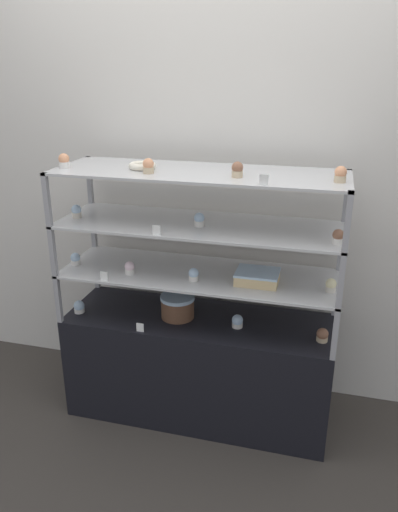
{
  "coord_description": "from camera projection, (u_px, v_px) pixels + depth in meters",
  "views": [
    {
      "loc": [
        0.57,
        -2.15,
        1.75
      ],
      "look_at": [
        0.0,
        0.0,
        0.89
      ],
      "focal_mm": 35.0,
      "sensor_mm": 36.0,
      "label": 1
    }
  ],
  "objects": [
    {
      "name": "cupcake_4",
      "position": [
        130.0,
        268.0,
        2.4
      ],
      "size": [
        0.05,
        0.05,
        0.06
      ],
      "color": "white",
      "rests_on": "display_riser_lower"
    },
    {
      "name": "cupcake_8",
      "position": [
        199.0,
        220.0,
        2.28
      ],
      "size": [
        0.05,
        0.05,
        0.06
      ],
      "color": "white",
      "rests_on": "display_riser_middle"
    },
    {
      "name": "cupcake_0",
      "position": [
        79.0,
        307.0,
        2.56
      ],
      "size": [
        0.05,
        0.05,
        0.06
      ],
      "color": "white",
      "rests_on": "display_base"
    },
    {
      "name": "sheet_cake_frosted",
      "position": [
        257.0,
        277.0,
        2.3
      ],
      "size": [
        0.2,
        0.16,
        0.06
      ],
      "color": "#DBBC84",
      "rests_on": "display_riser_lower"
    },
    {
      "name": "cupcake_12",
      "position": [
        237.0,
        170.0,
        2.11
      ],
      "size": [
        0.05,
        0.05,
        0.07
      ],
      "color": "#CCB28C",
      "rests_on": "display_riser_upper"
    },
    {
      "name": "layer_cake_centerpiece",
      "position": [
        178.0,
        306.0,
        2.5
      ],
      "size": [
        0.17,
        0.17,
        0.12
      ],
      "color": "brown",
      "rests_on": "display_base"
    },
    {
      "name": "cupcake_6",
      "position": [
        331.0,
        285.0,
        2.21
      ],
      "size": [
        0.05,
        0.05,
        0.06
      ],
      "color": "beige",
      "rests_on": "display_riser_lower"
    },
    {
      "name": "cupcake_2",
      "position": [
        322.0,
        335.0,
        2.29
      ],
      "size": [
        0.05,
        0.05,
        0.06
      ],
      "color": "#CCB28C",
      "rests_on": "display_base"
    },
    {
      "name": "donut_glazed",
      "position": [
        142.0,
        166.0,
        2.28
      ],
      "size": [
        0.13,
        0.13,
        0.03
      ],
      "color": "#EFE5CC",
      "rests_on": "display_riser_upper"
    },
    {
      "name": "cupcake_9",
      "position": [
        338.0,
        237.0,
        2.06
      ],
      "size": [
        0.05,
        0.05,
        0.06
      ],
      "color": "white",
      "rests_on": "display_riser_middle"
    },
    {
      "name": "display_riser_middle",
      "position": [
        199.0,
        227.0,
        2.33
      ],
      "size": [
        1.33,
        0.45,
        0.25
      ],
      "color": "#99999E",
      "rests_on": "display_riser_lower"
    },
    {
      "name": "price_tag_3",
      "position": [
        264.0,
        180.0,
        1.97
      ],
      "size": [
        0.04,
        0.0,
        0.04
      ],
      "color": "white",
      "rests_on": "display_riser_upper"
    },
    {
      "name": "price_tag_2",
      "position": [
        156.0,
        230.0,
        2.17
      ],
      "size": [
        0.04,
        0.0,
        0.04
      ],
      "color": "white",
      "rests_on": "display_riser_middle"
    },
    {
      "name": "cupcake_13",
      "position": [
        341.0,
        174.0,
        2.02
      ],
      "size": [
        0.05,
        0.05,
        0.07
      ],
      "color": "#CCB28C",
      "rests_on": "display_riser_upper"
    },
    {
      "name": "cupcake_5",
      "position": [
        194.0,
        275.0,
        2.32
      ],
      "size": [
        0.05,
        0.05,
        0.06
      ],
      "color": "white",
      "rests_on": "display_riser_lower"
    },
    {
      "name": "cupcake_7",
      "position": [
        76.0,
        211.0,
        2.41
      ],
      "size": [
        0.05,
        0.05,
        0.06
      ],
      "color": "beige",
      "rests_on": "display_riser_middle"
    },
    {
      "name": "ground_plane",
      "position": [
        199.0,
        409.0,
        2.71
      ],
      "size": [
        20.0,
        20.0,
        0.0
      ],
      "primitive_type": "plane",
      "color": "#38332D"
    },
    {
      "name": "cupcake_3",
      "position": [
        75.0,
        259.0,
        2.51
      ],
      "size": [
        0.05,
        0.05,
        0.06
      ],
      "color": "white",
      "rests_on": "display_riser_lower"
    },
    {
      "name": "display_riser_lower",
      "position": [
        199.0,
        275.0,
        2.42
      ],
      "size": [
        1.33,
        0.45,
        0.25
      ],
      "color": "#99999E",
      "rests_on": "display_base"
    },
    {
      "name": "back_wall",
      "position": [
        217.0,
        158.0,
        2.57
      ],
      "size": [
        8.0,
        0.05,
        2.6
      ],
      "color": "silver",
      "rests_on": "ground_plane"
    },
    {
      "name": "display_riser_upper",
      "position": [
        199.0,
        174.0,
        2.25
      ],
      "size": [
        1.33,
        0.45,
        0.25
      ],
      "color": "#99999E",
      "rests_on": "display_riser_middle"
    },
    {
      "name": "cupcake_11",
      "position": [
        148.0,
        166.0,
        2.18
      ],
      "size": [
        0.05,
        0.05,
        0.07
      ],
      "color": "#CCB28C",
      "rests_on": "display_riser_upper"
    },
    {
      "name": "display_base",
      "position": [
        199.0,
        365.0,
        2.61
      ],
      "size": [
        1.33,
        0.45,
        0.56
      ],
      "color": "black",
      "rests_on": "ground_plane"
    },
    {
      "name": "price_tag_0",
      "position": [
        140.0,
        328.0,
        2.37
      ],
      "size": [
        0.04,
        0.0,
        0.04
      ],
      "color": "white",
      "rests_on": "display_base"
    },
    {
      "name": "cupcake_10",
      "position": [
        64.0,
        161.0,
        2.3
      ],
      "size": [
        0.05,
        0.05,
        0.07
      ],
      "color": "white",
      "rests_on": "display_riser_upper"
    },
    {
      "name": "cupcake_1",
      "position": [
        237.0,
        321.0,
        2.41
      ],
      "size": [
        0.05,
        0.05,
        0.06
      ],
      "color": "white",
      "rests_on": "display_base"
    },
    {
      "name": "price_tag_1",
      "position": [
        104.0,
        276.0,
        2.32
      ],
      "size": [
        0.04,
        0.0,
        0.04
      ],
      "color": "white",
      "rests_on": "display_riser_lower"
    }
  ]
}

